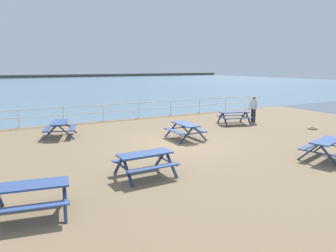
{
  "coord_description": "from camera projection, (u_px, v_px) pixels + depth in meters",
  "views": [
    {
      "loc": [
        -7.35,
        -12.52,
        3.59
      ],
      "look_at": [
        -0.4,
        0.34,
        0.8
      ],
      "focal_mm": 33.77,
      "sensor_mm": 36.0,
      "label": 1
    }
  ],
  "objects": [
    {
      "name": "ground_plane",
      "position": [
        179.0,
        145.0,
        14.94
      ],
      "size": [
        30.0,
        24.0,
        0.2
      ],
      "primitive_type": "cube",
      "color": "#846B4C"
    },
    {
      "name": "seaward_railing",
      "position": [
        121.0,
        108.0,
        21.48
      ],
      "size": [
        23.07,
        0.07,
        1.08
      ],
      "color": "white",
      "rests_on": "ground"
    },
    {
      "name": "picnic_table_seaward",
      "position": [
        327.0,
        145.0,
        12.17
      ],
      "size": [
        2.15,
        1.94,
        0.8
      ],
      "rotation": [
        0.0,
        0.0,
        0.28
      ],
      "color": "#334C84",
      "rests_on": "ground"
    },
    {
      "name": "picnic_table_far_right",
      "position": [
        185.0,
        127.0,
        15.69
      ],
      "size": [
        1.58,
        1.83,
        0.8
      ],
      "rotation": [
        0.0,
        0.0,
        1.55
      ],
      "color": "#334C84",
      "rests_on": "ground"
    },
    {
      "name": "picnic_table_near_left",
      "position": [
        145.0,
        159.0,
        10.4
      ],
      "size": [
        1.84,
        1.59,
        0.8
      ],
      "rotation": [
        0.0,
        0.0,
        0.03
      ],
      "color": "#334C84",
      "rests_on": "ground"
    },
    {
      "name": "picnic_table_far_left",
      "position": [
        234.0,
        115.0,
        19.77
      ],
      "size": [
        2.14,
        1.93,
        0.8
      ],
      "rotation": [
        0.0,
        0.0,
        -0.27
      ],
      "color": "#334C84",
      "rests_on": "ground"
    },
    {
      "name": "rope_coil",
      "position": [
        312.0,
        128.0,
        18.23
      ],
      "size": [
        0.55,
        0.55,
        0.11
      ],
      "primitive_type": "torus",
      "color": "tan",
      "rests_on": "ground"
    },
    {
      "name": "distant_shoreline",
      "position": [
        23.0,
        78.0,
        97.67
      ],
      "size": [
        142.0,
        6.0,
        1.8
      ],
      "primitive_type": "cube",
      "color": "#4C4C47",
      "rests_on": "ground"
    },
    {
      "name": "sea_band",
      "position": [
        40.0,
        85.0,
        60.51
      ],
      "size": [
        142.0,
        90.0,
        0.01
      ],
      "primitive_type": "cube",
      "color": "slate",
      "rests_on": "ground"
    },
    {
      "name": "visitor",
      "position": [
        254.0,
        107.0,
        20.43
      ],
      "size": [
        0.28,
        0.52,
        1.66
      ],
      "rotation": [
        0.0,
        0.0,
        3.34
      ],
      "color": "#1E2338",
      "rests_on": "ground"
    },
    {
      "name": "picnic_table_near_right",
      "position": [
        60.0,
        125.0,
        16.21
      ],
      "size": [
        1.95,
        2.15,
        0.8
      ],
      "rotation": [
        0.0,
        0.0,
        1.28
      ],
      "color": "#334C84",
      "rests_on": "ground"
    },
    {
      "name": "picnic_table_mid_centre",
      "position": [
        30.0,
        192.0,
        7.66
      ],
      "size": [
        2.04,
        1.81,
        0.8
      ],
      "rotation": [
        0.0,
        0.0,
        -0.18
      ],
      "color": "#334C84",
      "rests_on": "ground"
    }
  ]
}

